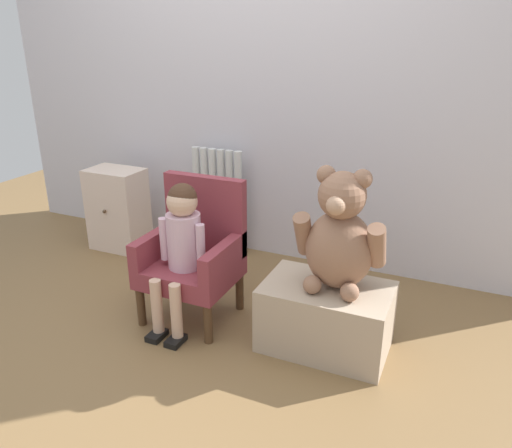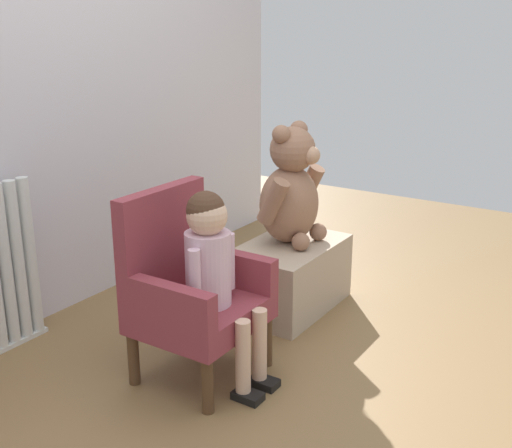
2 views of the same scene
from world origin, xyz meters
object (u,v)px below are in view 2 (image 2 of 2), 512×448
object	(u,v)px
low_bench	(289,276)
large_teddy_bear	(291,191)
child_figure	(213,261)
child_armchair	(190,288)

from	to	relation	value
low_bench	large_teddy_bear	distance (m)	0.41
child_figure	large_teddy_bear	xyz separation A→B (m)	(0.76, 0.11, 0.08)
child_figure	low_bench	world-z (taller)	child_figure
child_armchair	low_bench	bearing A→B (deg)	-1.88
low_bench	large_teddy_bear	bearing A→B (deg)	27.93
child_figure	low_bench	size ratio (longest dim) A/B	1.26
child_armchair	large_teddy_bear	size ratio (longest dim) A/B	1.29
child_armchair	low_bench	world-z (taller)	child_armchair
child_figure	child_armchair	bearing A→B (deg)	90.00
low_bench	child_figure	bearing A→B (deg)	-172.63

